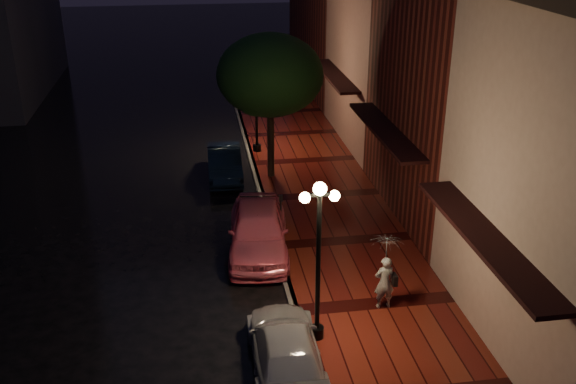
{
  "coord_description": "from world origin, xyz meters",
  "views": [
    {
      "loc": [
        -2.44,
        -18.27,
        10.21
      ],
      "look_at": [
        0.6,
        1.42,
        1.4
      ],
      "focal_mm": 40.0,
      "sensor_mm": 36.0,
      "label": 1
    }
  ],
  "objects_px": {
    "street_tree": "(270,77)",
    "parking_meter": "(281,209)",
    "streetlamp_near": "(318,253)",
    "streetlamp_far": "(256,98)",
    "navy_car": "(225,163)",
    "pink_car": "(258,230)",
    "woman_with_umbrella": "(386,261)",
    "silver_car": "(285,348)"
  },
  "relations": [
    {
      "from": "woman_with_umbrella",
      "to": "streetlamp_near",
      "type": "bearing_deg",
      "value": 23.85
    },
    {
      "from": "streetlamp_far",
      "to": "silver_car",
      "type": "xyz_separation_m",
      "value": [
        -0.95,
        -14.92,
        -2.0
      ]
    },
    {
      "from": "streetlamp_near",
      "to": "parking_meter",
      "type": "bearing_deg",
      "value": 90.52
    },
    {
      "from": "streetlamp_far",
      "to": "woman_with_umbrella",
      "type": "height_order",
      "value": "streetlamp_far"
    },
    {
      "from": "streetlamp_far",
      "to": "pink_car",
      "type": "relative_size",
      "value": 0.93
    },
    {
      "from": "streetlamp_near",
      "to": "pink_car",
      "type": "relative_size",
      "value": 0.93
    },
    {
      "from": "streetlamp_far",
      "to": "navy_car",
      "type": "bearing_deg",
      "value": -122.57
    },
    {
      "from": "streetlamp_far",
      "to": "parking_meter",
      "type": "relative_size",
      "value": 3.28
    },
    {
      "from": "street_tree",
      "to": "parking_meter",
      "type": "distance_m",
      "value": 5.96
    },
    {
      "from": "silver_car",
      "to": "parking_meter",
      "type": "distance_m",
      "value": 7.03
    },
    {
      "from": "pink_car",
      "to": "woman_with_umbrella",
      "type": "height_order",
      "value": "woman_with_umbrella"
    },
    {
      "from": "pink_car",
      "to": "navy_car",
      "type": "bearing_deg",
      "value": 101.76
    },
    {
      "from": "pink_car",
      "to": "parking_meter",
      "type": "distance_m",
      "value": 1.44
    },
    {
      "from": "streetlamp_near",
      "to": "streetlamp_far",
      "type": "distance_m",
      "value": 14.0
    },
    {
      "from": "silver_car",
      "to": "parking_meter",
      "type": "relative_size",
      "value": 3.13
    },
    {
      "from": "woman_with_umbrella",
      "to": "parking_meter",
      "type": "xyz_separation_m",
      "value": [
        -2.13,
        4.97,
        -0.64
      ]
    },
    {
      "from": "parking_meter",
      "to": "streetlamp_near",
      "type": "bearing_deg",
      "value": -90.19
    },
    {
      "from": "woman_with_umbrella",
      "to": "navy_car",
      "type": "bearing_deg",
      "value": -73.89
    },
    {
      "from": "navy_car",
      "to": "streetlamp_far",
      "type": "bearing_deg",
      "value": 58.37
    },
    {
      "from": "streetlamp_near",
      "to": "streetlamp_far",
      "type": "height_order",
      "value": "same"
    },
    {
      "from": "street_tree",
      "to": "woman_with_umbrella",
      "type": "relative_size",
      "value": 2.67
    },
    {
      "from": "streetlamp_near",
      "to": "woman_with_umbrella",
      "type": "relative_size",
      "value": 1.99
    },
    {
      "from": "streetlamp_near",
      "to": "street_tree",
      "type": "bearing_deg",
      "value": 88.65
    },
    {
      "from": "streetlamp_far",
      "to": "pink_car",
      "type": "xyz_separation_m",
      "value": [
        -0.95,
        -9.07,
        -1.81
      ]
    },
    {
      "from": "streetlamp_near",
      "to": "parking_meter",
      "type": "relative_size",
      "value": 3.28
    },
    {
      "from": "streetlamp_far",
      "to": "navy_car",
      "type": "xyz_separation_m",
      "value": [
        -1.62,
        -2.54,
        -1.96
      ]
    },
    {
      "from": "woman_with_umbrella",
      "to": "parking_meter",
      "type": "relative_size",
      "value": 1.65
    },
    {
      "from": "navy_car",
      "to": "street_tree",
      "type": "bearing_deg",
      "value": -12.94
    },
    {
      "from": "streetlamp_far",
      "to": "silver_car",
      "type": "distance_m",
      "value": 15.08
    },
    {
      "from": "street_tree",
      "to": "silver_car",
      "type": "distance_m",
      "value": 12.52
    },
    {
      "from": "streetlamp_near",
      "to": "street_tree",
      "type": "distance_m",
      "value": 11.12
    },
    {
      "from": "streetlamp_near",
      "to": "pink_car",
      "type": "distance_m",
      "value": 5.34
    },
    {
      "from": "street_tree",
      "to": "silver_car",
      "type": "bearing_deg",
      "value": -95.79
    },
    {
      "from": "streetlamp_far",
      "to": "parking_meter",
      "type": "xyz_separation_m",
      "value": [
        -0.05,
        -7.96,
        -1.65
      ]
    },
    {
      "from": "streetlamp_near",
      "to": "silver_car",
      "type": "bearing_deg",
      "value": -135.93
    },
    {
      "from": "streetlamp_near",
      "to": "silver_car",
      "type": "distance_m",
      "value": 2.4
    },
    {
      "from": "streetlamp_far",
      "to": "street_tree",
      "type": "distance_m",
      "value": 3.44
    },
    {
      "from": "street_tree",
      "to": "woman_with_umbrella",
      "type": "xyz_separation_m",
      "value": [
        1.81,
        -9.92,
        -2.66
      ]
    },
    {
      "from": "navy_car",
      "to": "silver_car",
      "type": "xyz_separation_m",
      "value": [
        0.67,
        -12.38,
        -0.04
      ]
    },
    {
      "from": "streetlamp_near",
      "to": "street_tree",
      "type": "relative_size",
      "value": 0.74
    },
    {
      "from": "street_tree",
      "to": "parking_meter",
      "type": "height_order",
      "value": "street_tree"
    },
    {
      "from": "silver_car",
      "to": "woman_with_umbrella",
      "type": "distance_m",
      "value": 3.75
    }
  ]
}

